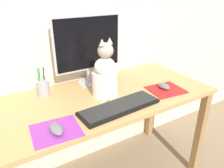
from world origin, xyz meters
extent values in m
cube|color=beige|center=(0.00, 0.34, 1.25)|extent=(7.00, 0.04, 2.50)
cube|color=tan|center=(0.00, 0.00, 0.72)|extent=(1.43, 0.63, 0.02)
cube|color=olive|center=(0.67, -0.27, 0.35)|extent=(0.05, 0.05, 0.70)
cube|color=olive|center=(0.67, 0.27, 0.35)|extent=(0.05, 0.05, 0.70)
cylinder|color=#B2B2B7|center=(0.03, 0.22, 0.73)|extent=(0.17, 0.17, 0.01)
cylinder|color=#B2B2B7|center=(0.03, 0.22, 0.79)|extent=(0.04, 0.04, 0.09)
cube|color=#B2B2B7|center=(0.03, 0.22, 1.01)|extent=(0.47, 0.02, 0.36)
cube|color=black|center=(0.03, 0.21, 1.01)|extent=(0.45, 0.00, 0.33)
cube|color=black|center=(0.02, -0.19, 0.74)|extent=(0.48, 0.18, 0.02)
cube|color=black|center=(0.02, -0.19, 0.75)|extent=(0.46, 0.16, 0.01)
cube|color=purple|center=(-0.35, -0.20, 0.73)|extent=(0.24, 0.21, 0.00)
cube|color=red|center=(0.41, -0.14, 0.73)|extent=(0.24, 0.22, 0.00)
ellipsoid|color=slate|center=(-0.35, -0.22, 0.75)|extent=(0.06, 0.11, 0.03)
ellipsoid|color=slate|center=(0.40, -0.13, 0.75)|extent=(0.06, 0.10, 0.03)
cylinder|color=white|center=(0.04, 0.01, 0.80)|extent=(0.19, 0.19, 0.15)
ellipsoid|color=white|center=(0.04, 0.01, 0.92)|extent=(0.16, 0.14, 0.10)
sphere|color=#B2A393|center=(0.04, 0.00, 1.01)|extent=(0.11, 0.11, 0.09)
cone|color=#B2A393|center=(0.01, -0.01, 1.07)|extent=(0.04, 0.04, 0.04)
cone|color=#B2A393|center=(0.07, 0.00, 1.07)|extent=(0.04, 0.04, 0.04)
cylinder|color=#B2A393|center=(0.01, -0.07, 0.74)|extent=(0.18, 0.13, 0.02)
cylinder|color=#99999E|center=(-0.30, 0.20, 0.78)|extent=(0.08, 0.08, 0.10)
cylinder|color=green|center=(-0.31, 0.20, 0.84)|extent=(0.01, 0.02, 0.14)
cylinder|color=black|center=(-0.28, 0.21, 0.84)|extent=(0.01, 0.01, 0.14)
cylinder|color=green|center=(-0.31, 0.21, 0.84)|extent=(0.02, 0.02, 0.14)
camera|label=1|loc=(-0.56, -1.07, 1.36)|focal=35.00mm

